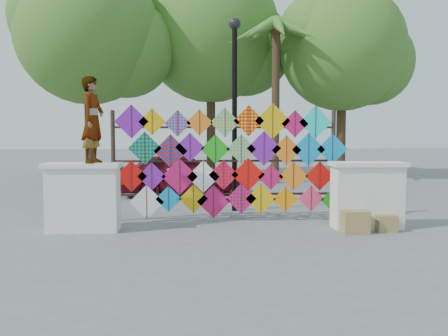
{
  "coord_description": "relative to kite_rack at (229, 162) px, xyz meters",
  "views": [
    {
      "loc": [
        -0.57,
        -9.57,
        1.9
      ],
      "look_at": [
        -0.02,
        0.6,
        1.12
      ],
      "focal_mm": 40.0,
      "sensor_mm": 36.0,
      "label": 1
    }
  ],
  "objects": [
    {
      "name": "ground",
      "position": [
        -0.08,
        -0.73,
        -1.23
      ],
      "size": [
        80.0,
        80.0,
        0.0
      ],
      "primitive_type": "plane",
      "color": "gray",
      "rests_on": "ground"
    },
    {
      "name": "parapet_left",
      "position": [
        -2.78,
        -0.93,
        -0.58
      ],
      "size": [
        1.4,
        0.65,
        1.28
      ],
      "color": "white",
      "rests_on": "ground"
    },
    {
      "name": "parapet_right",
      "position": [
        2.62,
        -0.93,
        -0.58
      ],
      "size": [
        1.4,
        0.65,
        1.28
      ],
      "color": "white",
      "rests_on": "ground"
    },
    {
      "name": "kite_rack",
      "position": [
        0.0,
        0.0,
        0.0
      ],
      "size": [
        4.93,
        0.24,
        2.46
      ],
      "color": "#2F211A",
      "rests_on": "ground"
    },
    {
      "name": "tree_west",
      "position": [
        -4.48,
        8.3,
        4.15
      ],
      "size": [
        5.85,
        5.2,
        8.01
      ],
      "color": "#442B1D",
      "rests_on": "ground"
    },
    {
      "name": "tree_mid",
      "position": [
        0.02,
        10.3,
        4.54
      ],
      "size": [
        6.3,
        5.6,
        8.61
      ],
      "color": "#442B1D",
      "rests_on": "ground"
    },
    {
      "name": "tree_east",
      "position": [
        5.01,
        8.8,
        3.76
      ],
      "size": [
        5.4,
        4.8,
        7.42
      ],
      "color": "#442B1D",
      "rests_on": "ground"
    },
    {
      "name": "palm_tree",
      "position": [
        2.12,
        7.27,
        3.72
      ],
      "size": [
        3.62,
        3.62,
        5.83
      ],
      "color": "#442B1D",
      "rests_on": "ground"
    },
    {
      "name": "vendor_woman",
      "position": [
        -2.58,
        -0.93,
        0.85
      ],
      "size": [
        0.52,
        0.66,
        1.6
      ],
      "primitive_type": "imported",
      "rotation": [
        0.0,
        0.0,
        1.3
      ],
      "color": "#99999E",
      "rests_on": "parapet_left"
    },
    {
      "name": "sedan",
      "position": [
        -1.14,
        4.23,
        -0.61
      ],
      "size": [
        3.91,
        2.31,
        1.25
      ],
      "primitive_type": "imported",
      "rotation": [
        0.0,
        0.0,
        1.81
      ],
      "color": "#510E18",
      "rests_on": "ground"
    },
    {
      "name": "lamppost",
      "position": [
        0.22,
        1.27,
        1.46
      ],
      "size": [
        0.28,
        0.28,
        4.46
      ],
      "color": "black",
      "rests_on": "ground"
    },
    {
      "name": "cardboard_box_near",
      "position": [
        2.24,
        -1.35,
        -1.02
      ],
      "size": [
        0.47,
        0.42,
        0.42
      ],
      "primitive_type": "cube",
      "color": "olive",
      "rests_on": "ground"
    },
    {
      "name": "cardboard_box_far",
      "position": [
        2.87,
        -1.25,
        -1.07
      ],
      "size": [
        0.37,
        0.34,
        0.31
      ],
      "primitive_type": "cube",
      "color": "olive",
      "rests_on": "ground"
    }
  ]
}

